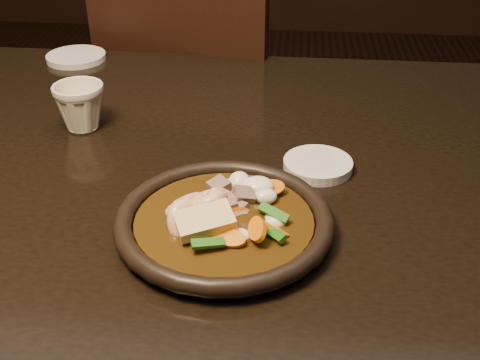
# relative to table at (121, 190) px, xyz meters

# --- Properties ---
(table) EXTENTS (1.60, 0.90, 0.75)m
(table) POSITION_rel_table_xyz_m (0.00, 0.00, 0.00)
(table) COLOR black
(table) RESTS_ON floor
(chair) EXTENTS (0.53, 0.53, 0.94)m
(chair) POSITION_rel_table_xyz_m (0.04, 0.60, -0.16)
(chair) COLOR black
(chair) RESTS_ON floor
(plate) EXTENTS (0.28, 0.28, 0.03)m
(plate) POSITION_rel_table_xyz_m (0.20, -0.20, 0.09)
(plate) COLOR black
(plate) RESTS_ON table
(stirfry) EXTENTS (0.19, 0.17, 0.06)m
(stirfry) POSITION_rel_table_xyz_m (0.20, -0.19, 0.10)
(stirfry) COLOR #342009
(stirfry) RESTS_ON plate
(soy_dish) EXTENTS (0.10, 0.10, 0.01)m
(soy_dish) POSITION_rel_table_xyz_m (0.32, -0.03, 0.08)
(soy_dish) COLOR silver
(soy_dish) RESTS_ON table
(saucer_left) EXTENTS (0.13, 0.13, 0.01)m
(saucer_left) POSITION_rel_table_xyz_m (-0.20, 0.39, 0.08)
(saucer_left) COLOR silver
(saucer_left) RESTS_ON table
(saucer_right) EXTENTS (0.11, 0.11, 0.01)m
(saucer_right) POSITION_rel_table_xyz_m (-0.19, 0.39, 0.08)
(saucer_right) COLOR silver
(saucer_right) RESTS_ON table
(tea_cup) EXTENTS (0.09, 0.08, 0.09)m
(tea_cup) POSITION_rel_table_xyz_m (-0.07, 0.07, 0.12)
(tea_cup) COLOR beige
(tea_cup) RESTS_ON table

